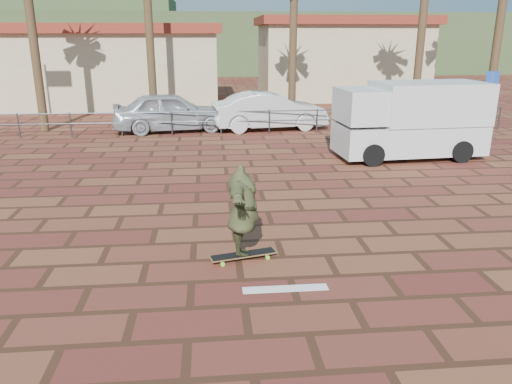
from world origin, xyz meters
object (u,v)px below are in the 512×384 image
Objects in this scene: longboard at (243,255)px; car_white at (269,111)px; skateboarder at (243,211)px; car_silver at (171,112)px; campervan at (411,119)px.

car_white reaches higher than longboard.
longboard is 13.22m from car_white.
skateboarder is 0.43× the size of car_silver.
campervan is at bearing -151.00° from car_white.
campervan is at bearing -132.45° from car_silver.
longboard is 9.73m from campervan.
skateboarder reaches higher than car_white.
campervan is at bearing -35.13° from skateboarder.
skateboarder is 0.42× the size of campervan.
campervan is 6.88m from car_white.
longboard is 0.26× the size of car_white.
campervan is at bearing 37.00° from longboard.
car_silver is 4.19m from car_white.
car_white is at bearing -4.97° from skateboarder.
car_silver is at bearing 85.41° from longboard.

